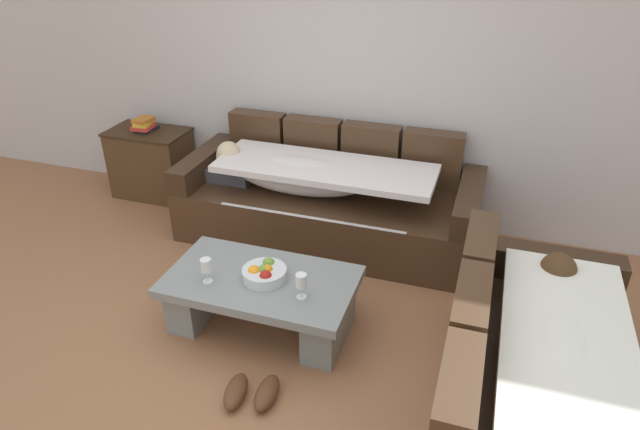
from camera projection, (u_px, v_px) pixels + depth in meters
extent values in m
plane|color=#966140|center=(238.00, 365.00, 3.39)|extent=(14.00, 14.00, 0.00)
cube|color=beige|center=(342.00, 59.00, 4.52)|extent=(9.00, 0.10, 2.70)
cube|color=#422C1B|center=(327.00, 215.00, 4.60)|extent=(2.39, 0.92, 0.42)
cube|color=#422C1B|center=(258.00, 138.00, 4.91)|extent=(0.48, 0.16, 0.46)
cube|color=#422C1B|center=(313.00, 145.00, 4.77)|extent=(0.48, 0.16, 0.46)
cube|color=#422C1B|center=(371.00, 152.00, 4.63)|extent=(0.48, 0.16, 0.46)
cube|color=#422C1B|center=(432.00, 160.00, 4.49)|extent=(0.48, 0.16, 0.46)
cube|color=#352315|center=(204.00, 163.00, 4.75)|extent=(0.18, 0.92, 0.20)
cube|color=#352315|center=(470.00, 201.00, 4.14)|extent=(0.18, 0.92, 0.20)
cube|color=#4C4C56|center=(233.00, 173.00, 4.69)|extent=(0.36, 0.28, 0.11)
sphere|color=beige|center=(229.00, 157.00, 4.58)|extent=(0.21, 0.21, 0.21)
sphere|color=#CCB793|center=(229.00, 153.00, 4.56)|extent=(0.20, 0.20, 0.20)
ellipsoid|color=silver|center=(300.00, 175.00, 4.45)|extent=(1.10, 0.44, 0.28)
cube|color=silver|center=(325.00, 168.00, 4.32)|extent=(1.70, 0.60, 0.05)
cube|color=silver|center=(310.00, 239.00, 4.22)|extent=(1.44, 0.04, 0.38)
cube|color=#422C1B|center=(534.00, 413.00, 2.80)|extent=(0.92, 2.01, 0.42)
cube|color=#422C1B|center=(454.00, 415.00, 2.24)|extent=(0.16, 0.52, 0.46)
cube|color=#422C1B|center=(467.00, 329.00, 2.70)|extent=(0.16, 0.52, 0.46)
cube|color=#422C1B|center=(477.00, 268.00, 3.15)|extent=(0.16, 0.52, 0.46)
cube|color=#352315|center=(543.00, 264.00, 3.41)|extent=(0.92, 0.18, 0.20)
cube|color=#2D6660|center=(544.00, 296.00, 3.21)|extent=(0.28, 0.36, 0.11)
sphere|color=beige|center=(557.00, 274.00, 3.12)|extent=(0.21, 0.21, 0.21)
sphere|color=#4C331E|center=(558.00, 270.00, 3.11)|extent=(0.20, 0.20, 0.20)
ellipsoid|color=white|center=(559.00, 359.00, 2.64)|extent=(0.44, 1.09, 0.28)
cube|color=white|center=(568.00, 347.00, 2.57)|extent=(0.60, 1.52, 0.05)
cube|color=gray|center=(260.00, 282.00, 3.54)|extent=(1.20, 0.68, 0.06)
cube|color=gray|center=(199.00, 292.00, 3.76)|extent=(0.20, 0.54, 0.32)
cube|color=gray|center=(329.00, 320.00, 3.51)|extent=(0.20, 0.54, 0.32)
cylinder|color=silver|center=(264.00, 274.00, 3.51)|extent=(0.28, 0.28, 0.07)
sphere|color=orange|center=(267.00, 270.00, 3.50)|extent=(0.08, 0.08, 0.08)
sphere|color=#AB1E17|center=(266.00, 277.00, 3.44)|extent=(0.08, 0.08, 0.08)
sphere|color=olive|center=(269.00, 264.00, 3.56)|extent=(0.08, 0.08, 0.08)
sphere|color=orange|center=(254.00, 272.00, 3.48)|extent=(0.08, 0.08, 0.08)
sphere|color=#619935|center=(264.00, 271.00, 3.49)|extent=(0.08, 0.08, 0.08)
cylinder|color=silver|center=(208.00, 281.00, 3.49)|extent=(0.06, 0.06, 0.01)
cylinder|color=silver|center=(207.00, 276.00, 3.47)|extent=(0.01, 0.01, 0.07)
cylinder|color=silver|center=(206.00, 265.00, 3.43)|extent=(0.07, 0.07, 0.08)
cylinder|color=silver|center=(302.00, 297.00, 3.35)|extent=(0.06, 0.06, 0.01)
cylinder|color=silver|center=(301.00, 292.00, 3.33)|extent=(0.01, 0.01, 0.07)
cylinder|color=silver|center=(301.00, 281.00, 3.29)|extent=(0.07, 0.07, 0.08)
cube|color=#48311B|center=(152.00, 164.00, 5.25)|extent=(0.70, 0.42, 0.62)
cube|color=#332213|center=(147.00, 132.00, 5.10)|extent=(0.72, 0.44, 0.02)
cube|color=black|center=(147.00, 129.00, 5.10)|extent=(0.16, 0.22, 0.02)
cube|color=red|center=(143.00, 127.00, 5.08)|extent=(0.18, 0.20, 0.04)
cube|color=gold|center=(144.00, 123.00, 5.07)|extent=(0.16, 0.22, 0.03)
cube|color=#B76623|center=(143.00, 120.00, 5.04)|extent=(0.15, 0.19, 0.03)
ellipsoid|color=#59331E|center=(236.00, 391.00, 3.14)|extent=(0.16, 0.29, 0.09)
ellipsoid|color=#59331E|center=(267.00, 393.00, 3.14)|extent=(0.14, 0.28, 0.09)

